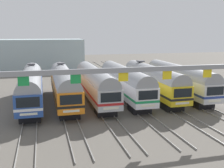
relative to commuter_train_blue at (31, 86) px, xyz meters
The scene contains 10 objects.
ground_plane 11.02m from the commuter_train_blue, ahead, with size 160.00×160.00×0.00m, color #5B564F.
track_bed 20.25m from the commuter_train_blue, 57.85° to the left, with size 22.88×70.00×0.15m.
commuter_train_blue is the anchor object (origin of this frame).
commuter_train_orange 4.27m from the commuter_train_blue, ahead, with size 2.88×18.06×5.05m.
commuter_train_stainless 8.55m from the commuter_train_blue, ahead, with size 2.88×18.06×4.77m.
commuter_train_white 12.82m from the commuter_train_blue, ahead, with size 2.88×18.06×4.77m.
commuter_train_yellow 17.10m from the commuter_train_blue, ahead, with size 2.88×18.06×5.05m.
commuter_train_silver 21.37m from the commuter_train_blue, ahead, with size 2.88×18.06×4.77m.
catenary_gantry 17.42m from the commuter_train_blue, 51.64° to the right, with size 26.61×0.44×6.97m.
maintenance_building 36.15m from the commuter_train_blue, 89.15° to the left, with size 22.87×10.00×7.80m, color #9EB2B7.
Camera 1 is at (-9.14, -36.52, 9.57)m, focal length 43.62 mm.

